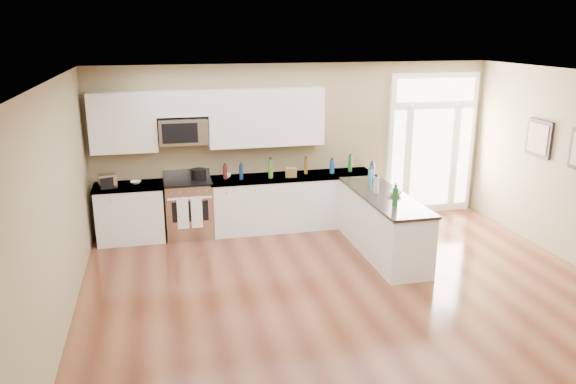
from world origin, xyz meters
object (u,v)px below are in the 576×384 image
at_px(kitchen_range, 189,208).
at_px(toaster_oven, 107,181).
at_px(stockpot, 199,174).
at_px(peninsula_cabinet, 382,226).

relative_size(kitchen_range, toaster_oven, 4.18).
bearing_deg(stockpot, kitchen_range, -163.41).
xyz_separation_m(kitchen_range, toaster_oven, (-1.25, -0.11, 0.57)).
distance_m(stockpot, toaster_oven, 1.44).
bearing_deg(peninsula_cabinet, stockpot, 150.54).
bearing_deg(toaster_oven, peninsula_cabinet, -33.91).
height_order(peninsula_cabinet, kitchen_range, kitchen_range).
height_order(kitchen_range, toaster_oven, toaster_oven).
bearing_deg(kitchen_range, peninsula_cabinet, -26.96).
height_order(stockpot, toaster_oven, toaster_oven).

